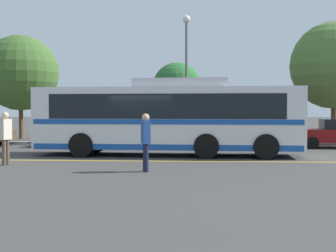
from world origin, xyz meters
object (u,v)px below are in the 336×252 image
at_px(parked_car_1, 92,132).
at_px(tree_1, 334,65).
at_px(tree_0, 177,87).
at_px(tree_2, 21,73).
at_px(pedestrian_0, 146,138).
at_px(pedestrian_1, 5,135).
at_px(parked_car_2, 215,133).
at_px(transit_bus, 168,117).
at_px(street_lamp, 186,59).

relative_size(parked_car_1, tree_1, 0.69).
distance_m(tree_0, tree_2, 10.55).
xyz_separation_m(parked_car_1, pedestrian_0, (3.82, -9.53, 0.25)).
bearing_deg(pedestrian_1, parked_car_1, -169.75).
bearing_deg(parked_car_2, tree_2, -114.25).
xyz_separation_m(transit_bus, tree_1, (9.20, 8.20, 2.89)).
bearing_deg(pedestrian_1, tree_2, -142.15).
relative_size(parked_car_2, pedestrian_0, 2.46).
distance_m(parked_car_1, pedestrian_0, 10.28).
bearing_deg(tree_2, street_lamp, -21.04).
bearing_deg(transit_bus, street_lamp, -2.44).
xyz_separation_m(transit_bus, tree_0, (-0.06, 10.08, 1.73)).
relative_size(parked_car_1, tree_2, 0.71).
bearing_deg(pedestrian_1, parked_car_2, 156.80).
height_order(parked_car_2, pedestrian_0, pedestrian_0).
height_order(tree_1, tree_2, tree_1).
bearing_deg(parked_car_1, tree_0, -30.88).
bearing_deg(street_lamp, tree_0, 100.93).
relative_size(street_lamp, tree_0, 1.46).
relative_size(pedestrian_1, street_lamp, 0.26).
height_order(street_lamp, tree_0, street_lamp).
xyz_separation_m(parked_car_1, parked_car_2, (6.37, 0.28, -0.07)).
relative_size(parked_car_2, tree_2, 0.65).
distance_m(street_lamp, tree_0, 3.84).
bearing_deg(street_lamp, pedestrian_0, -94.90).
bearing_deg(parked_car_2, street_lamp, -140.27).
distance_m(transit_bus, tree_2, 15.37).
height_order(pedestrian_0, tree_0, tree_0).
xyz_separation_m(parked_car_1, pedestrian_1, (-1.23, -8.16, 0.27)).
xyz_separation_m(tree_0, tree_2, (-10.47, 0.78, 1.02)).
bearing_deg(pedestrian_0, parked_car_2, 146.15).
relative_size(parked_car_2, tree_0, 0.90).
height_order(pedestrian_0, tree_2, tree_2).
height_order(parked_car_1, pedestrian_1, pedestrian_1).
relative_size(transit_bus, pedestrian_0, 6.30).
bearing_deg(pedestrian_0, tree_2, -167.08).
relative_size(pedestrian_0, pedestrian_1, 0.98).
distance_m(pedestrian_1, tree_1, 19.28).
distance_m(parked_car_1, parked_car_2, 6.38).
distance_m(transit_bus, tree_1, 12.66).
distance_m(pedestrian_0, street_lamp, 12.42).
relative_size(transit_bus, street_lamp, 1.59).
xyz_separation_m(transit_bus, pedestrian_1, (-5.45, -3.86, -0.57)).
relative_size(transit_bus, parked_car_1, 2.35).
height_order(transit_bus, parked_car_2, transit_bus).
bearing_deg(tree_0, parked_car_2, -68.08).
height_order(parked_car_2, tree_1, tree_1).
distance_m(parked_car_2, tree_0, 6.49).
bearing_deg(parked_car_2, tree_0, -156.00).
xyz_separation_m(street_lamp, tree_0, (-0.68, 3.51, -1.41)).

